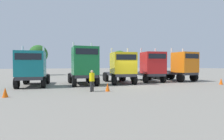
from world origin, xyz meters
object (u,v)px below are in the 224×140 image
object	(u,v)px
semi_truck_teal	(32,69)
visitor_in_hivis	(92,79)
traffic_cone_far	(5,92)
semi_truck_orange	(180,66)
semi_truck_yellow	(121,68)
semi_truck_red	(150,67)
traffic_cone_mid	(108,87)
traffic_cone_near	(221,81)
semi_truck_green	(84,66)

from	to	relation	value
semi_truck_teal	visitor_in_hivis	distance (m)	6.79
visitor_in_hivis	traffic_cone_far	xyz separation A→B (m)	(-5.82, -0.26, -0.65)
semi_truck_teal	semi_truck_orange	world-z (taller)	semi_truck_orange
semi_truck_yellow	traffic_cone_far	size ratio (longest dim) A/B	10.54
semi_truck_yellow	semi_truck_orange	world-z (taller)	semi_truck_orange
semi_truck_red	traffic_cone_mid	bearing A→B (deg)	-44.14
semi_truck_teal	semi_truck_yellow	size ratio (longest dim) A/B	0.95
semi_truck_teal	semi_truck_red	bearing A→B (deg)	97.28
semi_truck_teal	traffic_cone_mid	world-z (taller)	semi_truck_teal
traffic_cone_near	semi_truck_teal	bearing A→B (deg)	163.28
semi_truck_orange	traffic_cone_mid	size ratio (longest dim) A/B	9.88
semi_truck_teal	visitor_in_hivis	xyz separation A→B (m)	(4.33, -5.17, -0.77)
visitor_in_hivis	semi_truck_green	bearing A→B (deg)	-51.17
semi_truck_red	traffic_cone_mid	xyz separation A→B (m)	(-7.71, -5.37, -1.53)
semi_truck_teal	traffic_cone_near	xyz separation A→B (m)	(18.39, -5.53, -1.38)
semi_truck_green	traffic_cone_far	world-z (taller)	semi_truck_green
traffic_cone_near	semi_truck_red	bearing A→B (deg)	133.76
semi_truck_orange	visitor_in_hivis	xyz separation A→B (m)	(-13.12, -4.57, -0.93)
visitor_in_hivis	traffic_cone_mid	world-z (taller)	visitor_in_hivis
visitor_in_hivis	traffic_cone_mid	distance (m)	1.38
semi_truck_teal	semi_truck_red	world-z (taller)	semi_truck_red
traffic_cone_far	semi_truck_red	bearing A→B (deg)	19.83
traffic_cone_near	traffic_cone_mid	size ratio (longest dim) A/B	1.07
visitor_in_hivis	traffic_cone_mid	bearing A→B (deg)	-150.51
visitor_in_hivis	semi_truck_orange	bearing A→B (deg)	-115.79
semi_truck_orange	traffic_cone_near	world-z (taller)	semi_truck_orange
traffic_cone_near	visitor_in_hivis	bearing A→B (deg)	178.54
semi_truck_yellow	semi_truck_red	bearing A→B (deg)	105.75
semi_truck_teal	traffic_cone_far	bearing A→B (deg)	-7.49
semi_truck_orange	traffic_cone_mid	distance (m)	13.01
semi_truck_teal	semi_truck_green	size ratio (longest dim) A/B	1.02
visitor_in_hivis	traffic_cone_near	distance (m)	14.08
semi_truck_green	semi_truck_red	size ratio (longest dim) A/B	0.94
semi_truck_yellow	visitor_in_hivis	xyz separation A→B (m)	(-4.68, -4.58, -0.81)
visitor_in_hivis	semi_truck_teal	bearing A→B (deg)	-5.00
semi_truck_yellow	traffic_cone_mid	bearing A→B (deg)	-26.02
semi_truck_yellow	semi_truck_orange	size ratio (longest dim) A/B	1.04
semi_truck_red	semi_truck_yellow	bearing A→B (deg)	-72.72
semi_truck_green	semi_truck_yellow	xyz separation A→B (m)	(4.17, -0.06, -0.23)
semi_truck_orange	traffic_cone_far	world-z (taller)	semi_truck_orange
semi_truck_green	semi_truck_red	bearing A→B (deg)	96.90
semi_truck_yellow	visitor_in_hivis	size ratio (longest dim) A/B	4.01
semi_truck_teal	semi_truck_green	distance (m)	4.87
semi_truck_orange	semi_truck_green	bearing A→B (deg)	-90.78
semi_truck_teal	traffic_cone_far	world-z (taller)	semi_truck_teal
visitor_in_hivis	traffic_cone_mid	xyz separation A→B (m)	(1.17, -0.33, -0.64)
traffic_cone_mid	traffic_cone_far	bearing A→B (deg)	179.48
semi_truck_yellow	traffic_cone_mid	xyz separation A→B (m)	(-3.50, -4.91, -1.45)
semi_truck_orange	semi_truck_yellow	bearing A→B (deg)	-90.53
semi_truck_red	traffic_cone_mid	world-z (taller)	semi_truck_red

